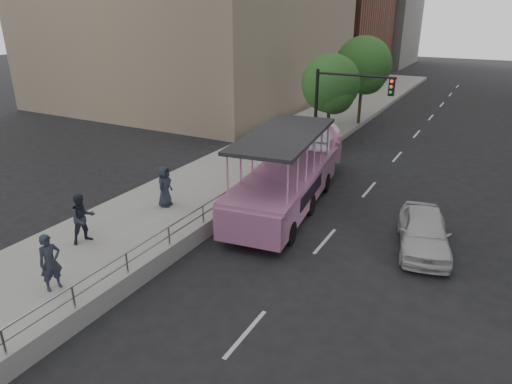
{
  "coord_description": "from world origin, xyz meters",
  "views": [
    {
      "loc": [
        6.01,
        -10.6,
        8.12
      ],
      "look_at": [
        -1.1,
        2.43,
        2.15
      ],
      "focal_mm": 32.0,
      "sensor_mm": 36.0,
      "label": 1
    }
  ],
  "objects": [
    {
      "name": "pedestrian_near",
      "position": [
        -4.89,
        -3.27,
        1.19
      ],
      "size": [
        0.59,
        0.74,
        1.79
      ],
      "primitive_type": "imported",
      "rotation": [
        0.0,
        0.0,
        1.3
      ],
      "color": "#272C39",
      "rests_on": "sidewalk"
    },
    {
      "name": "kerb_wall",
      "position": [
        -3.12,
        2.0,
        0.48
      ],
      "size": [
        0.24,
        30.0,
        0.36
      ],
      "primitive_type": "cube",
      "color": "#A5A4A0",
      "rests_on": "sidewalk"
    },
    {
      "name": "duck_boat",
      "position": [
        -1.73,
        6.99,
        1.29
      ],
      "size": [
        3.84,
        10.73,
        3.49
      ],
      "color": "black",
      "rests_on": "ground"
    },
    {
      "name": "sidewalk",
      "position": [
        -5.75,
        10.0,
        0.15
      ],
      "size": [
        5.5,
        80.0,
        0.3
      ],
      "primitive_type": "cube",
      "color": "#9E9E99",
      "rests_on": "ground"
    },
    {
      "name": "traffic_signal",
      "position": [
        -1.7,
        12.5,
        3.5
      ],
      "size": [
        4.2,
        0.32,
        5.2
      ],
      "color": "black",
      "rests_on": "ground"
    },
    {
      "name": "guardrail",
      "position": [
        -3.12,
        2.0,
        1.14
      ],
      "size": [
        0.07,
        22.0,
        0.71
      ],
      "color": "#B2B3B7",
      "rests_on": "kerb_wall"
    },
    {
      "name": "pedestrian_far",
      "position": [
        -5.94,
        3.26,
        1.19
      ],
      "size": [
        0.73,
        0.97,
        1.77
      ],
      "primitive_type": "imported",
      "rotation": [
        0.0,
        0.0,
        1.78
      ],
      "color": "#272C39",
      "rests_on": "sidewalk"
    },
    {
      "name": "parking_sign",
      "position": [
        -3.0,
        7.17,
        1.86
      ],
      "size": [
        0.29,
        0.63,
        3.0
      ],
      "color": "black",
      "rests_on": "ground"
    },
    {
      "name": "pedestrian_mid",
      "position": [
        -6.4,
        -0.7,
        1.22
      ],
      "size": [
        0.96,
        1.08,
        1.83
      ],
      "primitive_type": "imported",
      "rotation": [
        0.0,
        0.0,
        1.22
      ],
      "color": "#272C39",
      "rests_on": "sidewalk"
    },
    {
      "name": "street_tree_far",
      "position": [
        -3.1,
        21.93,
        4.31
      ],
      "size": [
        3.97,
        3.97,
        6.45
      ],
      "color": "#3D2C1B",
      "rests_on": "ground"
    },
    {
      "name": "car",
      "position": [
        4.29,
        5.12,
        0.71
      ],
      "size": [
        2.62,
        4.47,
        1.43
      ],
      "primitive_type": "imported",
      "rotation": [
        0.0,
        0.0,
        0.23
      ],
      "color": "silver",
      "rests_on": "ground"
    },
    {
      "name": "street_tree_near",
      "position": [
        -3.3,
        15.93,
        3.82
      ],
      "size": [
        3.52,
        3.52,
        5.72
      ],
      "color": "#3D2C1B",
      "rests_on": "ground"
    },
    {
      "name": "ground",
      "position": [
        0.0,
        0.0,
        0.0
      ],
      "size": [
        160.0,
        160.0,
        0.0
      ],
      "primitive_type": "plane",
      "color": "black"
    }
  ]
}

